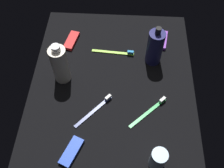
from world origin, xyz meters
The scene contains 10 objects.
ground_plane centered at (0.00, 0.00, -0.60)cm, with size 84.00×64.00×1.20cm, color black.
lotion_bottle centered at (-14.97, 16.15, 7.96)cm, with size 6.39×6.39×18.34cm.
bodywash_bottle centered at (-4.16, -19.74, 8.44)cm, with size 6.40×6.40×18.48cm.
deodorant_stick centered at (28.53, 15.99, 4.54)cm, with size 5.13×5.13×9.08cm, color silver.
toothbrush_navy centered at (9.78, -5.48, 0.61)cm, with size 14.13×12.99×2.10cm.
toothbrush_lime centered at (-17.95, 0.50, 0.61)cm, with size 2.51×18.04×2.10cm.
toothbrush_green centered at (9.32, 14.48, 0.61)cm, with size 13.18×13.96×2.10cm.
snack_bar_blue centered at (26.29, -12.05, 0.75)cm, with size 10.40×4.00×1.50cm, color blue.
snack_bar_purple centered at (-25.99, 20.63, 0.75)cm, with size 10.40×4.00×1.50cm, color purple.
snack_bar_red centered at (-23.46, -19.12, 0.75)cm, with size 10.40×4.00×1.50cm, color red.
Camera 1 is at (54.72, 3.02, 85.21)cm, focal length 41.73 mm.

